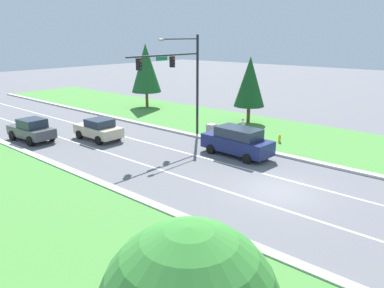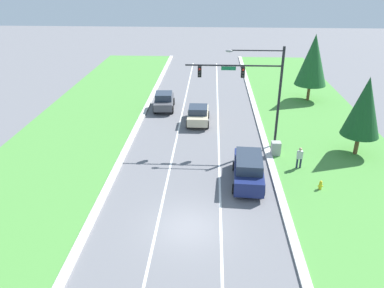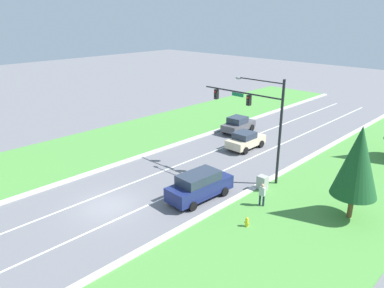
{
  "view_description": "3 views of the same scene",
  "coord_description": "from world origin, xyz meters",
  "px_view_note": "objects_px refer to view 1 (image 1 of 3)",
  "views": [
    {
      "loc": [
        -16.96,
        -8.68,
        8.02
      ],
      "look_at": [
        1.45,
        7.3,
        0.9
      ],
      "focal_mm": 35.0,
      "sensor_mm": 36.0,
      "label": 1
    },
    {
      "loc": [
        1.09,
        -17.0,
        13.16
      ],
      "look_at": [
        -0.33,
        9.4,
        0.77
      ],
      "focal_mm": 35.0,
      "sensor_mm": 36.0,
      "label": 2
    },
    {
      "loc": [
        19.74,
        -12.37,
        12.5
      ],
      "look_at": [
        -1.88,
        10.18,
        1.45
      ],
      "focal_mm": 35.0,
      "sensor_mm": 36.0,
      "label": 3
    }
  ],
  "objects_px": {
    "traffic_signal_mast": "(180,72)",
    "pedestrian": "(243,128)",
    "graphite_sedan": "(32,130)",
    "fire_hydrant": "(280,139)",
    "conifer_near_right_tree": "(146,68)",
    "champagne_sedan": "(99,129)",
    "navy_suv": "(237,141)",
    "utility_cabinet": "(211,131)",
    "conifer_far_right_tree": "(250,82)"
  },
  "relations": [
    {
      "from": "graphite_sedan",
      "to": "traffic_signal_mast",
      "type": "bearing_deg",
      "value": -49.9
    },
    {
      "from": "navy_suv",
      "to": "conifer_far_right_tree",
      "type": "relative_size",
      "value": 0.83
    },
    {
      "from": "navy_suv",
      "to": "fire_hydrant",
      "type": "distance_m",
      "value": 4.77
    },
    {
      "from": "traffic_signal_mast",
      "to": "graphite_sedan",
      "type": "distance_m",
      "value": 12.5
    },
    {
      "from": "graphite_sedan",
      "to": "conifer_near_right_tree",
      "type": "height_order",
      "value": "conifer_near_right_tree"
    },
    {
      "from": "graphite_sedan",
      "to": "conifer_near_right_tree",
      "type": "relative_size",
      "value": 0.6
    },
    {
      "from": "champagne_sedan",
      "to": "graphite_sedan",
      "type": "xyz_separation_m",
      "value": [
        -3.65,
        3.67,
        0.04
      ]
    },
    {
      "from": "champagne_sedan",
      "to": "navy_suv",
      "type": "bearing_deg",
      "value": -70.48
    },
    {
      "from": "utility_cabinet",
      "to": "navy_suv",
      "type": "bearing_deg",
      "value": -120.71
    },
    {
      "from": "champagne_sedan",
      "to": "conifer_far_right_tree",
      "type": "distance_m",
      "value": 14.2
    },
    {
      "from": "conifer_near_right_tree",
      "to": "champagne_sedan",
      "type": "bearing_deg",
      "value": -148.44
    },
    {
      "from": "traffic_signal_mast",
      "to": "fire_hydrant",
      "type": "relative_size",
      "value": 11.52
    },
    {
      "from": "graphite_sedan",
      "to": "conifer_near_right_tree",
      "type": "distance_m",
      "value": 16.26
    },
    {
      "from": "conifer_far_right_tree",
      "to": "champagne_sedan",
      "type": "bearing_deg",
      "value": 154.68
    },
    {
      "from": "champagne_sedan",
      "to": "conifer_far_right_tree",
      "type": "xyz_separation_m",
      "value": [
        12.53,
        -5.93,
        3.06
      ]
    },
    {
      "from": "navy_suv",
      "to": "utility_cabinet",
      "type": "distance_m",
      "value": 4.87
    },
    {
      "from": "graphite_sedan",
      "to": "pedestrian",
      "type": "bearing_deg",
      "value": -50.64
    },
    {
      "from": "fire_hydrant",
      "to": "conifer_far_right_tree",
      "type": "xyz_separation_m",
      "value": [
        4.09,
        5.47,
        3.58
      ]
    },
    {
      "from": "utility_cabinet",
      "to": "fire_hydrant",
      "type": "height_order",
      "value": "utility_cabinet"
    },
    {
      "from": "conifer_near_right_tree",
      "to": "pedestrian",
      "type": "bearing_deg",
      "value": -104.87
    },
    {
      "from": "utility_cabinet",
      "to": "conifer_near_right_tree",
      "type": "bearing_deg",
      "value": 67.99
    },
    {
      "from": "pedestrian",
      "to": "fire_hydrant",
      "type": "height_order",
      "value": "pedestrian"
    },
    {
      "from": "traffic_signal_mast",
      "to": "conifer_far_right_tree",
      "type": "height_order",
      "value": "traffic_signal_mast"
    },
    {
      "from": "utility_cabinet",
      "to": "conifer_near_right_tree",
      "type": "distance_m",
      "value": 15.3
    },
    {
      "from": "graphite_sedan",
      "to": "conifer_near_right_tree",
      "type": "bearing_deg",
      "value": 9.76
    },
    {
      "from": "pedestrian",
      "to": "conifer_far_right_tree",
      "type": "height_order",
      "value": "conifer_far_right_tree"
    },
    {
      "from": "navy_suv",
      "to": "graphite_sedan",
      "type": "relative_size",
      "value": 1.19
    },
    {
      "from": "graphite_sedan",
      "to": "fire_hydrant",
      "type": "distance_m",
      "value": 19.33
    },
    {
      "from": "traffic_signal_mast",
      "to": "conifer_near_right_tree",
      "type": "distance_m",
      "value": 14.2
    },
    {
      "from": "pedestrian",
      "to": "conifer_near_right_tree",
      "type": "bearing_deg",
      "value": -113.75
    },
    {
      "from": "champagne_sedan",
      "to": "graphite_sedan",
      "type": "distance_m",
      "value": 5.18
    },
    {
      "from": "navy_suv",
      "to": "fire_hydrant",
      "type": "bearing_deg",
      "value": -6.25
    },
    {
      "from": "navy_suv",
      "to": "graphite_sedan",
      "type": "bearing_deg",
      "value": 120.63
    },
    {
      "from": "navy_suv",
      "to": "pedestrian",
      "type": "distance_m",
      "value": 4.35
    },
    {
      "from": "navy_suv",
      "to": "utility_cabinet",
      "type": "height_order",
      "value": "navy_suv"
    },
    {
      "from": "utility_cabinet",
      "to": "fire_hydrant",
      "type": "relative_size",
      "value": 1.63
    },
    {
      "from": "conifer_near_right_tree",
      "to": "traffic_signal_mast",
      "type": "bearing_deg",
      "value": -121.61
    },
    {
      "from": "graphite_sedan",
      "to": "conifer_far_right_tree",
      "type": "relative_size",
      "value": 0.69
    },
    {
      "from": "fire_hydrant",
      "to": "conifer_far_right_tree",
      "type": "relative_size",
      "value": 0.11
    },
    {
      "from": "champagne_sedan",
      "to": "conifer_near_right_tree",
      "type": "relative_size",
      "value": 0.58
    },
    {
      "from": "navy_suv",
      "to": "champagne_sedan",
      "type": "distance_m",
      "value": 11.28
    },
    {
      "from": "traffic_signal_mast",
      "to": "graphite_sedan",
      "type": "height_order",
      "value": "traffic_signal_mast"
    },
    {
      "from": "fire_hydrant",
      "to": "conifer_near_right_tree",
      "type": "height_order",
      "value": "conifer_near_right_tree"
    },
    {
      "from": "pedestrian",
      "to": "traffic_signal_mast",
      "type": "bearing_deg",
      "value": -57.99
    },
    {
      "from": "traffic_signal_mast",
      "to": "pedestrian",
      "type": "distance_m",
      "value": 6.62
    },
    {
      "from": "traffic_signal_mast",
      "to": "graphite_sedan",
      "type": "relative_size",
      "value": 1.87
    },
    {
      "from": "traffic_signal_mast",
      "to": "pedestrian",
      "type": "xyz_separation_m",
      "value": [
        3.23,
        -3.73,
        -4.41
      ]
    },
    {
      "from": "champagne_sedan",
      "to": "pedestrian",
      "type": "distance_m",
      "value": 11.45
    },
    {
      "from": "navy_suv",
      "to": "conifer_far_right_tree",
      "type": "distance_m",
      "value": 10.34
    },
    {
      "from": "fire_hydrant",
      "to": "conifer_near_right_tree",
      "type": "xyz_separation_m",
      "value": [
        3.36,
        18.65,
        4.13
      ]
    }
  ]
}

